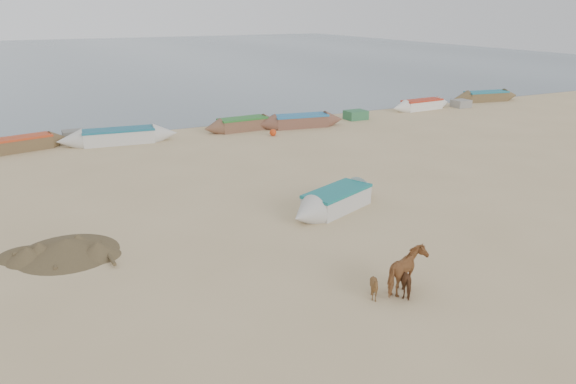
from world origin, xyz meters
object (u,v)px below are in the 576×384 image
(cow_adult, at_px, (406,271))
(calf_right, at_px, (408,278))
(calf_front, at_px, (374,287))
(near_canoe, at_px, (337,200))

(cow_adult, bearing_deg, calf_right, 167.65)
(calf_front, relative_size, calf_right, 0.80)
(near_canoe, bearing_deg, calf_right, -128.11)
(calf_front, bearing_deg, cow_adult, 68.39)
(cow_adult, xyz_separation_m, calf_right, (0.02, -0.08, -0.19))
(calf_front, height_order, calf_right, calf_right)
(calf_right, bearing_deg, cow_adult, 9.31)
(cow_adult, xyz_separation_m, near_canoe, (1.88, 6.79, -0.23))
(calf_right, relative_size, near_canoe, 0.18)
(cow_adult, height_order, calf_front, cow_adult)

